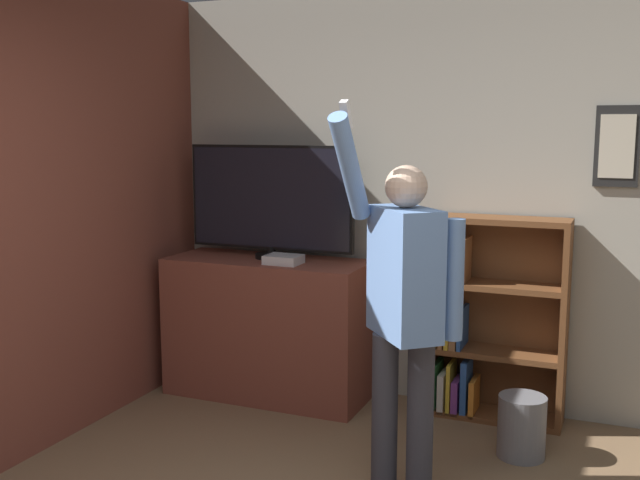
# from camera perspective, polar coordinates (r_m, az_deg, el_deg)

# --- Properties ---
(wall_back) EXTENTS (6.00, 0.09, 2.70)m
(wall_back) POSITION_cam_1_polar(r_m,az_deg,el_deg) (4.90, 10.83, 2.97)
(wall_back) COLOR #B2AD9E
(wall_back) RESTS_ON ground_plane
(wall_side_brick) EXTENTS (0.06, 4.34, 2.70)m
(wall_side_brick) POSITION_cam_1_polar(r_m,az_deg,el_deg) (4.57, -19.18, 2.21)
(wall_side_brick) COLOR brown
(wall_side_brick) RESTS_ON ground_plane
(tv_ledge) EXTENTS (1.36, 0.55, 0.94)m
(tv_ledge) POSITION_cam_1_polar(r_m,az_deg,el_deg) (5.12, -3.97, -6.68)
(tv_ledge) COLOR brown
(tv_ledge) RESTS_ON ground_plane
(television) EXTENTS (1.18, 0.22, 0.76)m
(television) POSITION_cam_1_polar(r_m,az_deg,el_deg) (5.02, -3.78, 3.06)
(television) COLOR black
(television) RESTS_ON tv_ledge
(game_console) EXTENTS (0.23, 0.18, 0.06)m
(game_console) POSITION_cam_1_polar(r_m,az_deg,el_deg) (4.85, -2.80, -1.49)
(game_console) COLOR white
(game_console) RESTS_ON tv_ledge
(bookshelf) EXTENTS (0.84, 0.28, 1.28)m
(bookshelf) POSITION_cam_1_polar(r_m,az_deg,el_deg) (4.82, 12.26, -6.11)
(bookshelf) COLOR brown
(bookshelf) RESTS_ON ground_plane
(person) EXTENTS (0.57, 0.55, 1.94)m
(person) POSITION_cam_1_polar(r_m,az_deg,el_deg) (3.61, 6.40, -4.70)
(person) COLOR #383842
(person) RESTS_ON ground_plane
(waste_bin) EXTENTS (0.26, 0.26, 0.35)m
(waste_bin) POSITION_cam_1_polar(r_m,az_deg,el_deg) (4.42, 15.12, -13.56)
(waste_bin) COLOR gray
(waste_bin) RESTS_ON ground_plane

